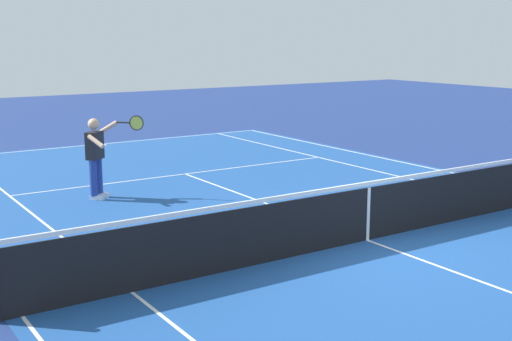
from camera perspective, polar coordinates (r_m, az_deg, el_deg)
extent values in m
plane|color=navy|center=(11.12, 9.42, -5.88)|extent=(60.00, 60.00, 0.00)
cube|color=#1E4C93|center=(11.12, 9.42, -5.87)|extent=(24.20, 11.40, 0.00)
cube|color=white|center=(21.20, -12.93, 2.22)|extent=(0.05, 11.00, 0.01)
cube|color=white|center=(8.59, -19.29, -11.63)|extent=(23.80, 0.05, 0.01)
cube|color=white|center=(8.98, -10.56, -10.13)|extent=(23.80, 0.05, 0.01)
cube|color=white|center=(16.24, -6.06, -0.29)|extent=(0.05, 8.22, 0.01)
cube|color=white|center=(11.12, 9.42, -5.86)|extent=(12.80, 0.05, 0.01)
cube|color=white|center=(21.06, -12.79, 2.17)|extent=(0.30, 0.05, 0.01)
cube|color=black|center=(11.00, 9.50, -3.68)|extent=(0.02, 11.60, 0.88)
cube|color=white|center=(10.88, 9.58, -1.09)|extent=(0.04, 11.60, 0.06)
cube|color=white|center=(11.00, 9.50, -3.68)|extent=(0.04, 0.06, 0.88)
cylinder|color=navy|center=(13.93, -13.69, -0.62)|extent=(0.15, 0.15, 0.74)
cube|color=white|center=(13.99, -13.39, -2.26)|extent=(0.28, 0.27, 0.09)
cylinder|color=navy|center=(14.14, -13.25, -0.43)|extent=(0.15, 0.15, 0.74)
cube|color=white|center=(14.20, -12.96, -2.04)|extent=(0.28, 0.27, 0.09)
cube|color=black|center=(13.92, -13.59, 2.09)|extent=(0.44, 0.44, 0.56)
sphere|color=#DBAA84|center=(13.86, -13.67, 3.87)|extent=(0.23, 0.23, 0.23)
cylinder|color=#DBAA84|center=(13.58, -13.48, 2.42)|extent=(0.41, 0.25, 0.26)
cylinder|color=#DBAA84|center=(14.05, -12.50, 3.58)|extent=(0.27, 0.41, 0.30)
cylinder|color=#232326|center=(13.95, -11.25, 4.04)|extent=(0.23, 0.22, 0.04)
torus|color=#232326|center=(13.84, -10.15, 4.02)|extent=(0.24, 0.23, 0.31)
cylinder|color=#C6D84C|center=(13.84, -10.15, 4.02)|extent=(0.20, 0.19, 0.27)
sphere|color=#CCE01E|center=(11.53, -0.59, -4.92)|extent=(0.07, 0.07, 0.07)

